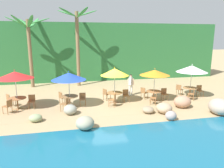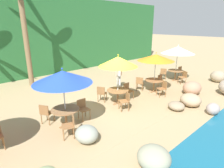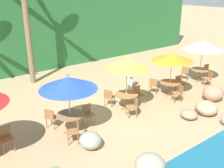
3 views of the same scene
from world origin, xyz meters
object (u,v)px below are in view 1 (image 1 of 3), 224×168
dining_table_white (190,89)px  chair_red_left (8,106)px  chair_orange_left (154,97)px  palm_tree_second (77,36)px  umbrella_orange (155,73)px  dining_table_red (17,100)px  palm_tree_nearest (29,40)px  chair_orange_inland (144,92)px  dining_table_yellow (115,94)px  waiter_in_white (131,83)px  chair_white_seaward (200,90)px  chair_red_inland (10,99)px  chair_yellow_left (113,99)px  chair_white_left (192,93)px  umbrella_yellow (115,72)px  chair_orange_seaward (164,93)px  umbrella_white (192,69)px  chair_yellow_seaward (126,95)px  umbrella_blue (69,76)px  umbrella_red (15,75)px  chair_red_seaward (32,100)px  chair_blue_seaward (83,98)px  chair_white_inland (179,89)px  dining_table_blue (70,98)px  chair_blue_left (66,103)px  dining_table_orange (154,93)px  chair_blue_inland (62,97)px  chair_yellow_inland (106,94)px

dining_table_white → chair_red_left: bearing=-175.4°
chair_orange_left → palm_tree_second: 9.47m
chair_red_left → umbrella_orange: umbrella_orange is taller
dining_table_red → palm_tree_nearest: palm_tree_nearest is taller
chair_orange_inland → dining_table_yellow: bearing=-167.8°
dining_table_white → waiter_in_white: bearing=161.9°
chair_orange_inland → chair_white_seaward: same height
chair_red_left → palm_tree_second: (4.60, 6.94, 4.11)m
chair_red_inland → palm_tree_second: (4.84, 5.55, 4.11)m
chair_yellow_left → chair_white_left: 5.97m
umbrella_yellow → chair_orange_left: (2.56, -0.99, -1.68)m
chair_orange_seaward → umbrella_white: umbrella_white is taller
chair_yellow_seaward → palm_tree_second: 7.89m
dining_table_red → umbrella_blue: umbrella_blue is taller
umbrella_red → chair_red_seaward: (0.85, 0.04, -1.71)m
chair_yellow_seaward → umbrella_blue: bearing=-175.1°
dining_table_yellow → palm_tree_nearest: bearing=134.9°
umbrella_red → umbrella_white: umbrella_white is taller
dining_table_yellow → chair_blue_seaward: bearing=-175.5°
chair_blue_seaward → palm_tree_second: (0.12, 6.32, 4.11)m
chair_orange_inland → palm_tree_nearest: 11.21m
chair_orange_seaward → palm_tree_second: palm_tree_second is taller
chair_yellow_seaward → palm_tree_second: (-2.97, 6.04, 4.11)m
umbrella_red → chair_red_seaward: bearing=3.0°
chair_yellow_seaward → waiter_in_white: size_ratio=0.51×
chair_white_inland → dining_table_blue: bearing=-172.6°
chair_orange_inland → palm_tree_second: bearing=128.5°
chair_yellow_seaward → chair_white_inland: size_ratio=1.00×
umbrella_white → chair_white_seaward: 1.89m
palm_tree_nearest → umbrella_white: bearing=-26.5°
chair_blue_seaward → chair_orange_inland: same height
dining_table_blue → chair_orange_seaward: (6.80, 0.12, -0.10)m
palm_tree_second → waiter_in_white: 6.92m
waiter_in_white → chair_yellow_left: bearing=-128.4°
umbrella_red → chair_blue_left: umbrella_red is taller
chair_blue_left → palm_tree_second: size_ratio=0.12×
dining_table_orange → waiter_in_white: (-1.18, 1.82, 0.37)m
chair_red_left → chair_orange_inland: size_ratio=1.00×
chair_white_inland → chair_orange_left: bearing=-147.3°
palm_tree_nearest → waiter_in_white: size_ratio=3.74×
dining_table_blue → palm_tree_nearest: palm_tree_nearest is taller
chair_red_left → chair_orange_left: same height
chair_orange_inland → palm_tree_second: size_ratio=0.12×
dining_table_yellow → chair_blue_left: bearing=-162.7°
chair_blue_inland → dining_table_yellow: 3.64m
umbrella_red → chair_orange_seaward: 10.22m
dining_table_red → chair_yellow_inland: size_ratio=1.26×
chair_blue_left → chair_yellow_left: (3.09, 0.24, 0.00)m
umbrella_orange → chair_white_inland: umbrella_orange is taller
umbrella_yellow → palm_tree_nearest: bearing=134.9°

